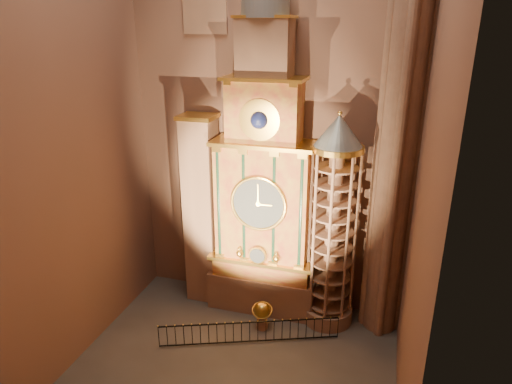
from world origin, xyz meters
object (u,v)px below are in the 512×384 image
(astronomical_clock, at_px, (264,190))
(celestial_globe, at_px, (262,313))
(iron_railing, at_px, (250,332))
(stair_turret, at_px, (333,226))
(portrait_tower, at_px, (202,210))

(astronomical_clock, bearing_deg, celestial_globe, -76.06)
(iron_railing, bearing_deg, astronomical_clock, 94.19)
(astronomical_clock, height_order, stair_turret, astronomical_clock)
(stair_turret, bearing_deg, astronomical_clock, 175.70)
(iron_railing, bearing_deg, portrait_tower, 138.26)
(portrait_tower, xyz_separation_m, celestial_globe, (3.89, -1.97, -4.26))
(portrait_tower, relative_size, celestial_globe, 6.90)
(stair_turret, xyz_separation_m, celestial_globe, (-3.01, -1.69, -4.38))
(portrait_tower, bearing_deg, iron_railing, -41.74)
(portrait_tower, height_order, celestial_globe, portrait_tower)
(astronomical_clock, relative_size, celestial_globe, 11.30)
(portrait_tower, relative_size, stair_turret, 0.94)
(stair_turret, bearing_deg, portrait_tower, 177.67)
(celestial_globe, bearing_deg, astronomical_clock, 103.94)
(celestial_globe, bearing_deg, iron_railing, -101.09)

